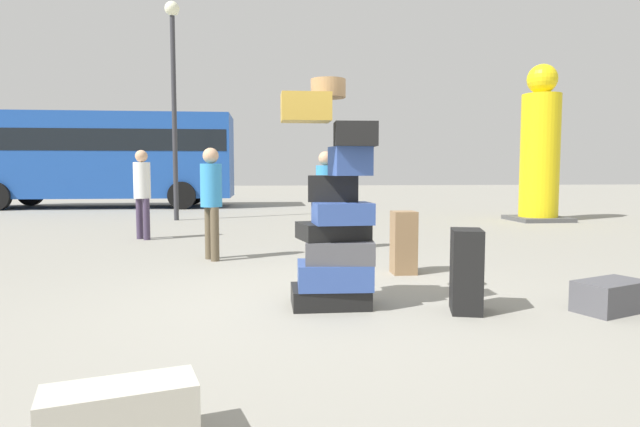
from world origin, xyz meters
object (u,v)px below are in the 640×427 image
(lamp_post, at_px, (173,76))
(parked_bus, at_px, (101,154))
(person_tourist_with_camera, at_px, (325,192))
(person_passerby_in_red, at_px, (211,194))
(suitcase_charcoal_left_side, at_px, (611,296))
(person_bearded_onlooker, at_px, (142,187))
(yellow_dummy_statue, at_px, (540,152))
(suitcase_brown_behind_tower, at_px, (404,243))
(suitcase_black_upright_blue, at_px, (466,271))
(suitcase_cream_foreground_far, at_px, (120,416))
(suitcase_tower, at_px, (334,224))

(lamp_post, bearing_deg, parked_bus, 122.19)
(person_tourist_with_camera, bearing_deg, person_passerby_in_red, -67.33)
(suitcase_charcoal_left_side, xyz_separation_m, person_bearded_onlooker, (-5.25, 5.64, 0.83))
(person_tourist_with_camera, height_order, yellow_dummy_statue, yellow_dummy_statue)
(suitcase_brown_behind_tower, distance_m, person_tourist_with_camera, 2.20)
(suitcase_black_upright_blue, bearing_deg, person_bearded_onlooker, 141.10)
(suitcase_brown_behind_tower, xyz_separation_m, suitcase_cream_foreground_far, (-2.37, -3.88, -0.24))
(suitcase_charcoal_left_side, bearing_deg, person_passerby_in_red, 117.94)
(suitcase_brown_behind_tower, bearing_deg, person_bearded_onlooker, 136.87)
(suitcase_cream_foreground_far, relative_size, lamp_post, 0.13)
(suitcase_charcoal_left_side, xyz_separation_m, parked_bus, (-8.51, 14.64, 1.69))
(suitcase_brown_behind_tower, distance_m, person_passerby_in_red, 2.78)
(suitcase_black_upright_blue, distance_m, suitcase_brown_behind_tower, 1.80)
(person_passerby_in_red, relative_size, parked_bus, 0.18)
(suitcase_black_upright_blue, distance_m, person_passerby_in_red, 4.00)
(person_bearded_onlooker, xyz_separation_m, person_passerby_in_red, (1.46, -2.44, -0.03))
(suitcase_tower, xyz_separation_m, person_bearded_onlooker, (-2.81, 5.19, 0.20))
(suitcase_charcoal_left_side, distance_m, lamp_post, 11.33)
(suitcase_brown_behind_tower, relative_size, person_bearded_onlooker, 0.47)
(lamp_post, bearing_deg, person_passerby_in_red, -76.97)
(suitcase_cream_foreground_far, xyz_separation_m, parked_bus, (-4.76, 16.59, 1.69))
(suitcase_brown_behind_tower, bearing_deg, person_passerby_in_red, 152.88)
(suitcase_charcoal_left_side, bearing_deg, suitcase_brown_behind_tower, 103.58)
(person_tourist_with_camera, distance_m, parked_bus, 12.51)
(suitcase_black_upright_blue, bearing_deg, suitcase_charcoal_left_side, 9.71)
(parked_bus, relative_size, lamp_post, 1.63)
(parked_bus, bearing_deg, person_passerby_in_red, -67.03)
(yellow_dummy_statue, bearing_deg, person_passerby_in_red, -146.05)
(suitcase_charcoal_left_side, bearing_deg, parked_bus, 98.28)
(suitcase_tower, relative_size, suitcase_cream_foreground_far, 3.06)
(suitcase_tower, height_order, yellow_dummy_statue, yellow_dummy_statue)
(suitcase_cream_foreground_far, height_order, yellow_dummy_statue, yellow_dummy_statue)
(person_bearded_onlooker, bearing_deg, suitcase_cream_foreground_far, -34.24)
(person_bearded_onlooker, bearing_deg, person_tourist_with_camera, 16.27)
(suitcase_cream_foreground_far, bearing_deg, person_tourist_with_camera, 58.86)
(suitcase_tower, xyz_separation_m, person_passerby_in_red, (-1.36, 2.76, 0.17))
(person_bearded_onlooker, xyz_separation_m, person_tourist_with_camera, (3.15, -1.70, -0.04))
(suitcase_charcoal_left_side, bearing_deg, suitcase_black_upright_blue, 152.39)
(suitcase_cream_foreground_far, xyz_separation_m, lamp_post, (-1.49, 11.39, 3.45))
(person_passerby_in_red, distance_m, parked_bus, 12.41)
(person_bearded_onlooker, relative_size, person_passerby_in_red, 1.04)
(person_bearded_onlooker, xyz_separation_m, yellow_dummy_statue, (9.07, 2.69, 0.75))
(yellow_dummy_statue, relative_size, lamp_post, 0.72)
(suitcase_charcoal_left_side, bearing_deg, suitcase_cream_foreground_far, -174.42)
(suitcase_tower, height_order, lamp_post, lamp_post)
(person_bearded_onlooker, bearing_deg, lamp_post, 134.40)
(suitcase_brown_behind_tower, distance_m, suitcase_cream_foreground_far, 4.55)
(suitcase_brown_behind_tower, xyz_separation_m, person_passerby_in_red, (-2.42, 1.27, 0.55))
(suitcase_black_upright_blue, xyz_separation_m, person_tourist_with_camera, (-0.80, 3.81, 0.56))
(suitcase_black_upright_blue, distance_m, suitcase_charcoal_left_side, 1.32)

